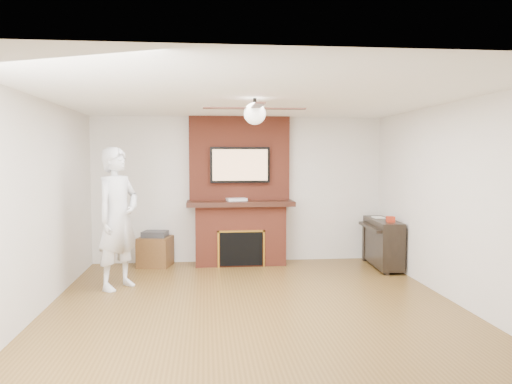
{
  "coord_description": "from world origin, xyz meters",
  "views": [
    {
      "loc": [
        -0.58,
        -5.85,
        1.81
      ],
      "look_at": [
        0.11,
        0.9,
        1.34
      ],
      "focal_mm": 35.0,
      "sensor_mm": 36.0,
      "label": 1
    }
  ],
  "objects": [
    {
      "name": "side_table",
      "position": [
        -1.42,
        2.48,
        0.27
      ],
      "size": [
        0.6,
        0.6,
        0.59
      ],
      "rotation": [
        0.0,
        0.0,
        -0.2
      ],
      "color": "#503217",
      "rests_on": "ground"
    },
    {
      "name": "room_shell",
      "position": [
        0.0,
        0.0,
        1.25
      ],
      "size": [
        5.36,
        5.86,
        2.86
      ],
      "color": "brown",
      "rests_on": "ground"
    },
    {
      "name": "candle_orange",
      "position": [
        -0.1,
        2.35,
        0.06
      ],
      "size": [
        0.07,
        0.07,
        0.13
      ],
      "primitive_type": "cylinder",
      "color": "orange",
      "rests_on": "ground"
    },
    {
      "name": "piano",
      "position": [
        2.31,
        2.0,
        0.42
      ],
      "size": [
        0.52,
        1.23,
        0.88
      ],
      "rotation": [
        0.0,
        0.0,
        -0.06
      ],
      "color": "black",
      "rests_on": "ground"
    },
    {
      "name": "candle_green",
      "position": [
        -0.02,
        2.31,
        0.04
      ],
      "size": [
        0.07,
        0.07,
        0.09
      ],
      "primitive_type": "cylinder",
      "color": "#437F32",
      "rests_on": "ground"
    },
    {
      "name": "candle_blue",
      "position": [
        0.16,
        2.34,
        0.04
      ],
      "size": [
        0.06,
        0.06,
        0.08
      ],
      "primitive_type": "cylinder",
      "color": "#315A93",
      "rests_on": "ground"
    },
    {
      "name": "candle_cream",
      "position": [
        0.19,
        2.39,
        0.05
      ],
      "size": [
        0.09,
        0.09,
        0.1
      ],
      "primitive_type": "cylinder",
      "color": "beige",
      "rests_on": "ground"
    },
    {
      "name": "cable_box",
      "position": [
        -0.06,
        2.45,
        1.1
      ],
      "size": [
        0.36,
        0.25,
        0.05
      ],
      "primitive_type": "cube",
      "rotation": [
        0.0,
        0.0,
        0.21
      ],
      "color": "silver",
      "rests_on": "fireplace"
    },
    {
      "name": "person",
      "position": [
        -1.78,
        1.1,
        0.97
      ],
      "size": [
        0.8,
        0.86,
        1.95
      ],
      "primitive_type": "imported",
      "rotation": [
        0.0,
        0.0,
        0.96
      ],
      "color": "silver",
      "rests_on": "ground"
    },
    {
      "name": "fireplace",
      "position": [
        0.0,
        2.55,
        1.0
      ],
      "size": [
        1.78,
        0.64,
        2.5
      ],
      "color": "maroon",
      "rests_on": "ground"
    },
    {
      "name": "ceiling_fan",
      "position": [
        -0.0,
        0.0,
        2.33
      ],
      "size": [
        1.21,
        1.21,
        0.31
      ],
      "color": "black",
      "rests_on": "room_shell"
    },
    {
      "name": "tv",
      "position": [
        0.0,
        2.5,
        1.68
      ],
      "size": [
        1.0,
        0.08,
        0.6
      ],
      "color": "black",
      "rests_on": "fireplace"
    }
  ]
}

